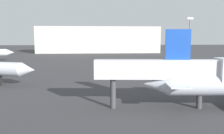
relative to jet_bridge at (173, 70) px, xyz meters
The scene contains 3 objects.
jet_bridge is the anchor object (origin of this frame).
light_mast_right 72.05m from the jet_bridge, 65.49° to the left, with size 2.40×0.50×17.23m.
terminal_building 119.02m from the jet_bridge, 92.84° to the left, with size 73.34×19.40×15.70m, color beige.
Camera 1 is at (0.51, -8.87, 8.86)m, focal length 37.67 mm.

